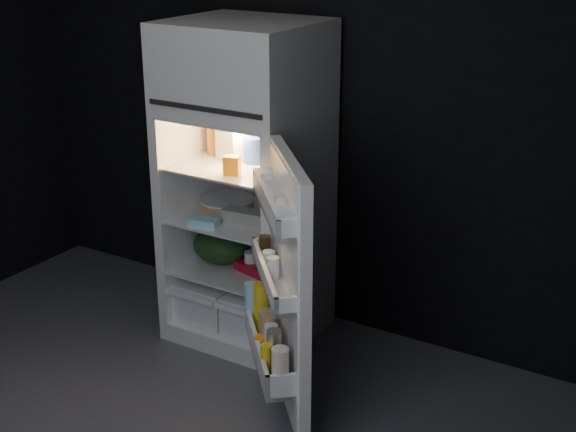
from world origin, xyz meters
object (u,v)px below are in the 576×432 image
Objects in this scene: fridge_door at (282,291)px; yogurt_tray at (260,268)px; refrigerator at (248,174)px; milk_jug at (236,138)px; egg_carton at (246,217)px.

yogurt_tray is (-0.50, 0.57, -0.23)m from fridge_door.
refrigerator is 7.42× the size of milk_jug.
refrigerator reaches higher than yogurt_tray.
refrigerator is 0.95m from fridge_door.
egg_carton is at bearing -23.89° from milk_jug.
milk_jug is (-0.70, 0.66, 0.47)m from fridge_door.
fridge_door is 0.77m from egg_carton.
refrigerator is at bearing 113.28° from egg_carton.
fridge_door is 4.61× the size of egg_carton.
milk_jug is 0.87× the size of yogurt_tray.
yogurt_tray is at bearing -35.34° from refrigerator.
refrigerator reaches higher than fridge_door.
milk_jug is 0.44m from egg_carton.
yogurt_tray is at bearing 35.46° from egg_carton.
yogurt_tray is at bearing 131.37° from fridge_door.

